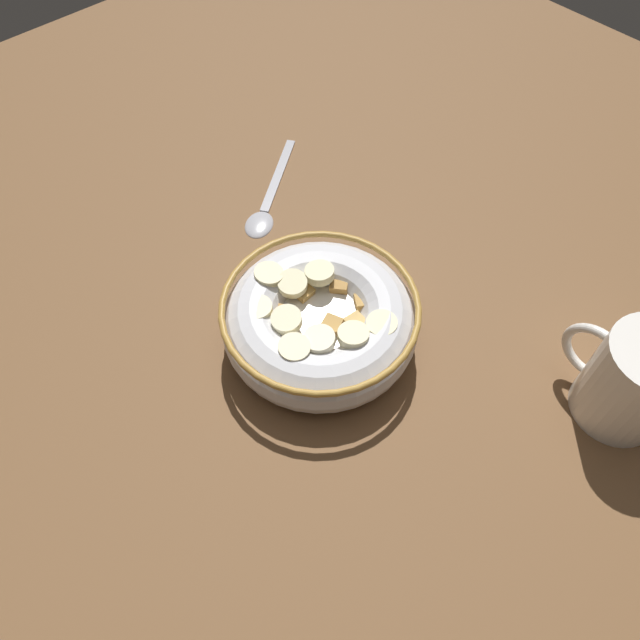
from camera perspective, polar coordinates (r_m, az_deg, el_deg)
ground_plane at (r=57.04cm, az=0.00°, el=-2.30°), size 135.81×135.81×2.00cm
cereal_bowl at (r=53.75cm, az=-0.02°, el=-0.06°), size 17.77×17.77×5.72cm
spoon at (r=67.13cm, az=-5.26°, el=10.74°), size 10.95×14.51×0.80cm
coffee_mug at (r=54.86cm, az=27.68°, el=-5.15°), size 10.50×7.55×9.11cm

